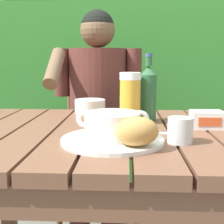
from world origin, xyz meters
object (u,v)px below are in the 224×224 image
chair_near_diner (101,140)px  soup_bowl (112,125)px  water_glass_small (180,130)px  beer_glass (130,98)px  bread_roll (137,131)px  beer_bottle (148,93)px  serving_plate (112,140)px  diner_bowl (90,106)px  table_knife (157,133)px  butter_tub (207,120)px  person_eating (97,106)px

chair_near_diner → soup_bowl: chair_near_diner is taller
water_glass_small → beer_glass: bearing=118.3°
bread_roll → chair_near_diner: bearing=99.8°
chair_near_diner → beer_bottle: size_ratio=3.87×
soup_bowl → water_glass_small: 0.19m
serving_plate → diner_bowl: (-0.12, 0.48, 0.02)m
chair_near_diner → table_knife: (0.26, -0.92, 0.27)m
soup_bowl → beer_glass: (0.05, 0.26, 0.04)m
chair_near_diner → soup_bowl: (0.12, -1.02, 0.32)m
serving_plate → water_glass_small: bearing=0.8°
chair_near_diner → table_knife: bearing=-74.2°
bread_roll → butter_tub: bread_roll is taller
water_glass_small → butter_tub: 0.23m
butter_tub → water_glass_small: bearing=-122.2°
diner_bowl → butter_tub: bearing=-32.8°
water_glass_small → diner_bowl: bearing=123.1°
serving_plate → butter_tub: (0.32, 0.20, 0.02)m
chair_near_diner → beer_bottle: (0.24, -0.70, 0.38)m
soup_bowl → butter_tub: soup_bowl is taller
chair_near_diner → bread_roll: bearing=-80.2°
soup_bowl → beer_glass: bearing=78.7°
soup_bowl → table_knife: (0.14, 0.10, -0.05)m
chair_near_diner → water_glass_small: bearing=-72.9°
water_glass_small → diner_bowl: (-0.31, 0.48, -0.01)m
soup_bowl → beer_glass: beer_glass is taller
chair_near_diner → serving_plate: 1.06m
table_knife → butter_tub: bearing=28.7°
serving_plate → diner_bowl: size_ratio=2.19×
chair_near_diner → butter_tub: chair_near_diner is taller
butter_tub → chair_near_diner: bearing=118.2°
serving_plate → water_glass_small: water_glass_small is taller
water_glass_small → butter_tub: size_ratio=0.67×
diner_bowl → serving_plate: bearing=-75.8°
butter_tub → beer_glass: bearing=167.1°
serving_plate → beer_glass: (0.05, 0.26, 0.09)m
water_glass_small → diner_bowl: size_ratio=0.54×
person_eating → bread_roll: 0.92m
table_knife → chair_near_diner: bearing=105.8°
water_glass_small → table_knife: water_glass_small is taller
soup_bowl → serving_plate: bearing=91.2°
beer_bottle → water_glass_small: (0.07, -0.31, -0.07)m
butter_tub → diner_bowl: (-0.44, 0.28, 0.00)m
serving_plate → beer_glass: size_ratio=1.56×
chair_near_diner → beer_bottle: beer_bottle is taller
chair_near_diner → person_eating: size_ratio=0.78×
chair_near_diner → table_knife: 0.99m
chair_near_diner → butter_tub: (0.44, -0.82, 0.30)m
beer_glass → beer_bottle: 0.09m
soup_bowl → bread_roll: (0.07, -0.08, -0.00)m
person_eating → water_glass_small: person_eating is taller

